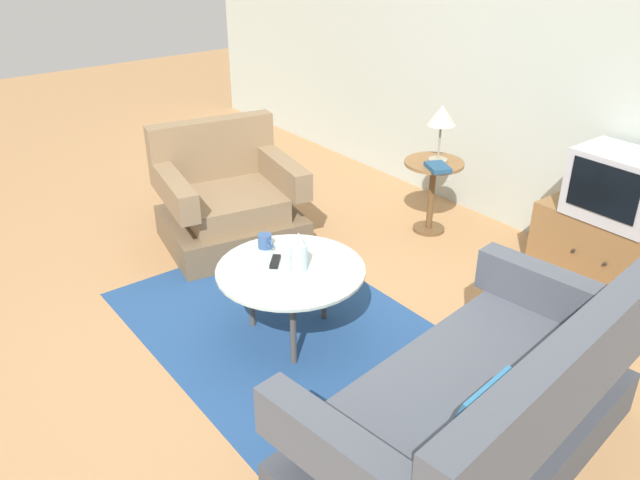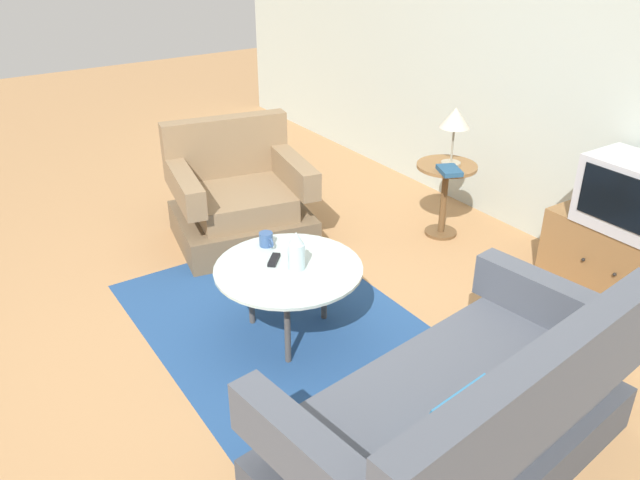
{
  "view_description": "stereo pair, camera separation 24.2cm",
  "coord_description": "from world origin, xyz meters",
  "views": [
    {
      "loc": [
        2.66,
        -1.81,
        2.31
      ],
      "look_at": [
        -0.01,
        0.26,
        0.55
      ],
      "focal_mm": 35.93,
      "sensor_mm": 36.0,
      "label": 1
    },
    {
      "loc": [
        2.8,
        -1.61,
        2.31
      ],
      "look_at": [
        -0.01,
        0.26,
        0.55
      ],
      "focal_mm": 35.93,
      "sensor_mm": 36.0,
      "label": 2
    }
  ],
  "objects": [
    {
      "name": "armchair",
      "position": [
        -1.29,
        0.36,
        0.3
      ],
      "size": [
        1.02,
        1.12,
        0.88
      ],
      "rotation": [
        0.0,
        0.0,
        -1.76
      ],
      "color": "brown",
      "rests_on": "ground"
    },
    {
      "name": "television",
      "position": [
        0.84,
        2.02,
        0.73
      ],
      "size": [
        0.57,
        0.41,
        0.45
      ],
      "color": "#B7B7BC",
      "rests_on": "tv_stand"
    },
    {
      "name": "area_rug",
      "position": [
        0.03,
        0.01,
        0.0
      ],
      "size": [
        2.32,
        1.52,
        0.0
      ],
      "primitive_type": "cube",
      "color": "navy",
      "rests_on": "ground"
    },
    {
      "name": "mug",
      "position": [
        -0.27,
        0.03,
        0.51
      ],
      "size": [
        0.13,
        0.08,
        0.09
      ],
      "color": "#335184",
      "rests_on": "coffee_table"
    },
    {
      "name": "coffee_table",
      "position": [
        0.03,
        0.01,
        0.43
      ],
      "size": [
        0.87,
        0.87,
        0.47
      ],
      "color": "#B2C6C1",
      "rests_on": "ground"
    },
    {
      "name": "ground_plane",
      "position": [
        0.0,
        0.0,
        0.0
      ],
      "size": [
        16.0,
        16.0,
        0.0
      ],
      "primitive_type": "plane",
      "color": "#AD7F51"
    },
    {
      "name": "book",
      "position": [
        -0.33,
        1.6,
        0.6
      ],
      "size": [
        0.24,
        0.21,
        0.03
      ],
      "rotation": [
        0.0,
        0.0,
        -0.42
      ],
      "color": "navy",
      "rests_on": "side_table"
    },
    {
      "name": "back_wall",
      "position": [
        0.0,
        2.35,
        1.35
      ],
      "size": [
        9.0,
        0.12,
        2.7
      ],
      "primitive_type": "cube",
      "color": "#B2BCB2",
      "rests_on": "ground"
    },
    {
      "name": "table_lamp",
      "position": [
        -0.44,
        1.73,
        0.93
      ],
      "size": [
        0.22,
        0.22,
        0.44
      ],
      "color": "#9E937A",
      "rests_on": "side_table"
    },
    {
      "name": "side_table",
      "position": [
        -0.46,
        1.71,
        0.42
      ],
      "size": [
        0.46,
        0.46,
        0.58
      ],
      "color": "olive",
      "rests_on": "ground"
    },
    {
      "name": "vase",
      "position": [
        0.07,
        0.04,
        0.58
      ],
      "size": [
        0.1,
        0.1,
        0.23
      ],
      "color": "silver",
      "rests_on": "coffee_table"
    },
    {
      "name": "tv_remote_dark",
      "position": [
        -0.07,
        -0.03,
        0.48
      ],
      "size": [
        0.14,
        0.13,
        0.02
      ],
      "rotation": [
        0.0,
        0.0,
        5.54
      ],
      "color": "black",
      "rests_on": "coffee_table"
    },
    {
      "name": "tv_stand",
      "position": [
        0.84,
        2.04,
        0.25
      ],
      "size": [
        0.95,
        0.44,
        0.5
      ],
      "color": "olive",
      "rests_on": "ground"
    },
    {
      "name": "couch",
      "position": [
        1.36,
        0.09,
        0.29
      ],
      "size": [
        1.12,
        1.83,
        0.86
      ],
      "rotation": [
        0.0,
        0.0,
        1.7
      ],
      "color": "#3E424B",
      "rests_on": "ground"
    }
  ]
}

